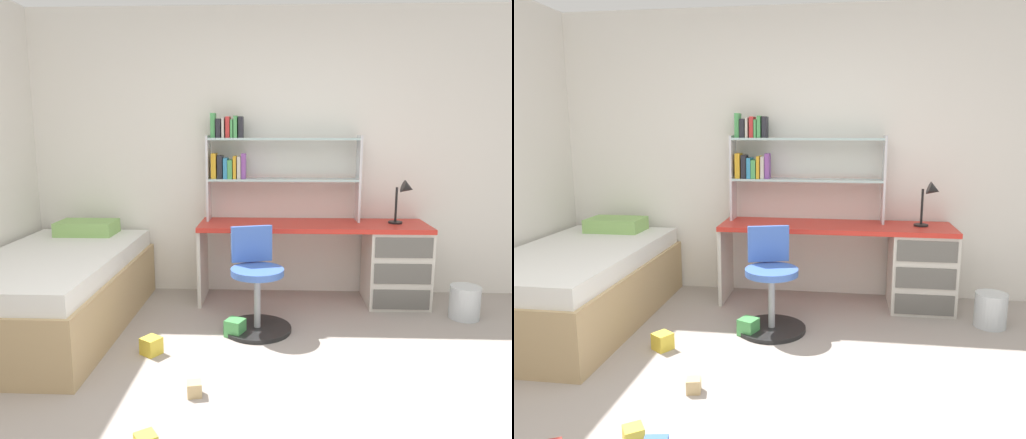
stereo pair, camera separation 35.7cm
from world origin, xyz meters
TOP-DOWN VIEW (x-y plane):
  - room_shell at (-1.17, 1.20)m, footprint 5.43×5.95m
  - desk at (0.87, 2.19)m, footprint 1.98×0.53m
  - bookshelf_hutch at (-0.13, 2.34)m, footprint 1.35×0.22m
  - desk_lamp at (1.12, 2.18)m, footprint 0.20×0.17m
  - swivel_chair at (-0.12, 1.54)m, footprint 0.52×0.52m
  - bed_platform at (-1.66, 1.51)m, footprint 1.06×1.92m
  - waste_bin at (1.55, 1.83)m, footprint 0.24×0.24m
  - toy_block_natural_1 at (-0.44, 0.55)m, footprint 0.10×0.10m
  - toy_block_green_2 at (-0.28, 1.40)m, footprint 0.17×0.17m
  - toy_block_yellow_3 at (-0.82, 1.07)m, footprint 0.16×0.16m

SIDE VIEW (x-z plane):
  - toy_block_natural_1 at x=-0.44m, z-range 0.00..0.08m
  - toy_block_yellow_3 at x=-0.82m, z-range 0.00..0.12m
  - toy_block_green_2 at x=-0.28m, z-range 0.00..0.13m
  - waste_bin at x=1.55m, z-range 0.00..0.27m
  - bed_platform at x=-1.66m, z-range -0.06..0.65m
  - swivel_chair at x=-0.12m, z-range -0.08..0.69m
  - desk at x=0.87m, z-range 0.04..0.75m
  - desk_lamp at x=1.12m, z-range 0.77..1.15m
  - bookshelf_hutch at x=-0.13m, z-range 0.78..1.73m
  - room_shell at x=-1.17m, z-range 0.00..2.58m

